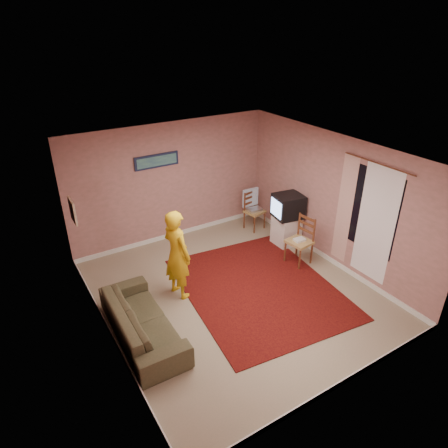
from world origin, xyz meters
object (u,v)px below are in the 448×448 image
tv_cabinet (286,230)px  crt_tv (288,206)px  person (177,254)px  sofa (142,321)px  chair_a (255,207)px  chair_b (300,236)px

tv_cabinet → crt_tv: 0.58m
person → crt_tv: bearing=-95.1°
tv_cabinet → sofa: 3.91m
crt_tv → tv_cabinet: bearing=0.0°
crt_tv → chair_a: size_ratio=1.34×
tv_cabinet → person: (-2.80, -0.41, 0.50)m
chair_a → sofa: size_ratio=0.24×
sofa → tv_cabinet: bearing=-72.5°
chair_b → person: (-2.51, 0.33, 0.22)m
tv_cabinet → sofa: tv_cabinet is taller
chair_a → person: 2.97m
tv_cabinet → person: size_ratio=0.39×
chair_a → person: person is taller
tv_cabinet → chair_b: size_ratio=1.21×
chair_a → chair_b: (-0.12, -1.68, 0.06)m
tv_cabinet → sofa: size_ratio=0.32×
crt_tv → chair_b: bearing=-102.2°
sofa → chair_b: bearing=-82.9°
tv_cabinet → chair_b: bearing=-111.6°
tv_cabinet → chair_a: (-0.18, 0.94, 0.22)m
crt_tv → person: (-2.79, -0.41, -0.08)m
chair_a → sofa: chair_a is taller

